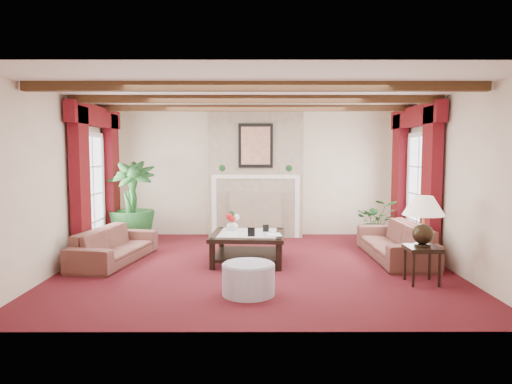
{
  "coord_description": "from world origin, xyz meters",
  "views": [
    {
      "loc": [
        -0.01,
        -7.22,
        1.82
      ],
      "look_at": [
        0.0,
        0.4,
        1.15
      ],
      "focal_mm": 32.0,
      "sensor_mm": 36.0,
      "label": 1
    }
  ],
  "objects_px": {
    "sofa_right": "(395,235)",
    "potted_palm": "(132,221)",
    "sofa_left": "(114,240)",
    "ottoman": "(248,279)",
    "side_table": "(422,265)",
    "coffee_table": "(248,248)"
  },
  "relations": [
    {
      "from": "coffee_table",
      "to": "side_table",
      "type": "relative_size",
      "value": 2.28
    },
    {
      "from": "sofa_left",
      "to": "coffee_table",
      "type": "xyz_separation_m",
      "value": [
        2.21,
        -0.03,
        -0.13
      ]
    },
    {
      "from": "potted_palm",
      "to": "coffee_table",
      "type": "height_order",
      "value": "potted_palm"
    },
    {
      "from": "sofa_right",
      "to": "ottoman",
      "type": "relative_size",
      "value": 3.1
    },
    {
      "from": "sofa_right",
      "to": "coffee_table",
      "type": "height_order",
      "value": "sofa_right"
    },
    {
      "from": "sofa_left",
      "to": "coffee_table",
      "type": "relative_size",
      "value": 1.67
    },
    {
      "from": "sofa_left",
      "to": "ottoman",
      "type": "relative_size",
      "value": 2.93
    },
    {
      "from": "ottoman",
      "to": "potted_palm",
      "type": "bearing_deg",
      "value": 126.01
    },
    {
      "from": "potted_palm",
      "to": "coffee_table",
      "type": "xyz_separation_m",
      "value": [
        2.32,
        -1.52,
        -0.22
      ]
    },
    {
      "from": "sofa_right",
      "to": "side_table",
      "type": "xyz_separation_m",
      "value": [
        -0.07,
        -1.44,
        -0.15
      ]
    },
    {
      "from": "potted_palm",
      "to": "coffee_table",
      "type": "bearing_deg",
      "value": -33.2
    },
    {
      "from": "coffee_table",
      "to": "ottoman",
      "type": "bearing_deg",
      "value": -85.21
    },
    {
      "from": "sofa_left",
      "to": "side_table",
      "type": "relative_size",
      "value": 3.82
    },
    {
      "from": "coffee_table",
      "to": "sofa_right",
      "type": "bearing_deg",
      "value": 8.74
    },
    {
      "from": "sofa_right",
      "to": "potted_palm",
      "type": "xyz_separation_m",
      "value": [
        -4.82,
        1.3,
        0.05
      ]
    },
    {
      "from": "coffee_table",
      "to": "potted_palm",
      "type": "bearing_deg",
      "value": 150.56
    },
    {
      "from": "sofa_right",
      "to": "side_table",
      "type": "bearing_deg",
      "value": -3.32
    },
    {
      "from": "coffee_table",
      "to": "ottoman",
      "type": "xyz_separation_m",
      "value": [
        0.03,
        -1.72,
        -0.05
      ]
    },
    {
      "from": "sofa_left",
      "to": "ottoman",
      "type": "xyz_separation_m",
      "value": [
        2.24,
        -1.74,
        -0.18
      ]
    },
    {
      "from": "potted_palm",
      "to": "coffee_table",
      "type": "relative_size",
      "value": 1.43
    },
    {
      "from": "side_table",
      "to": "coffee_table",
      "type": "bearing_deg",
      "value": 153.22
    },
    {
      "from": "side_table",
      "to": "sofa_right",
      "type": "bearing_deg",
      "value": 87.23
    }
  ]
}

